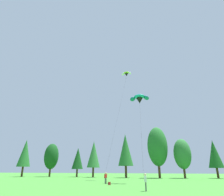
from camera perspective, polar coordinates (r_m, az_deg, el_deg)
The scene contains 13 objects.
treeline_tree_a at distance 71.41m, azimuth -24.15°, elevation -14.49°, with size 4.12×4.12×11.45m.
treeline_tree_b at distance 68.71m, azimuth -17.35°, elevation -16.01°, with size 4.54×4.54×10.14m.
treeline_tree_c at distance 64.90m, azimuth -10.02°, elevation -17.03°, with size 3.50×3.50×8.64m.
treeline_tree_d at distance 61.24m, azimuth -5.40°, elevation -16.11°, with size 3.86×3.86×10.25m.
treeline_tree_e at distance 57.39m, azimuth 3.97°, elevation -14.91°, with size 4.19×4.19×11.80m.
treeline_tree_f at distance 56.44m, azimuth 13.17°, elevation -13.65°, with size 5.40×5.40×13.35m.
treeline_tree_g at distance 57.17m, azimuth 19.92°, elevation -15.15°, with size 4.49×4.49×9.96m.
treeline_tree_h at distance 59.50m, azimuth 27.80°, elevation -14.28°, with size 3.70×3.70×9.54m.
kite_flyer_near at distance 33.25m, azimuth -1.88°, elevation -22.12°, with size 0.45×0.59×1.69m.
kite_flyer_mid at distance 22.12m, azimuth 9.81°, elevation -22.80°, with size 0.30×0.59×1.69m.
parafoil_kite_high_lime_white at distance 50.85m, azimuth 4.25°, elevation 7.07°, with size 2.70×13.10×24.86m.
parafoil_kite_mid_teal at distance 37.19m, azimuth 8.05°, elevation -0.18°, with size 3.87×13.45×14.44m.
backpack at distance 30.56m, azimuth -0.80°, elevation -23.77°, with size 0.32×0.24×0.40m, color maroon.
Camera 1 is at (5.90, -4.52, 2.06)m, focal length 31.18 mm.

